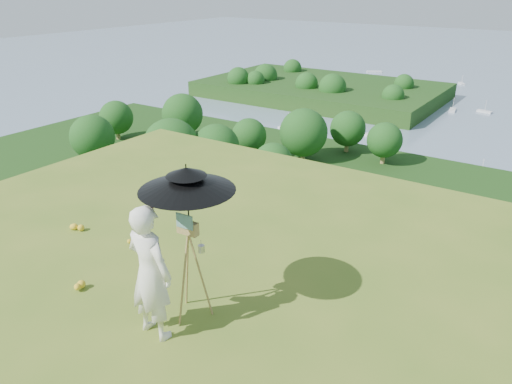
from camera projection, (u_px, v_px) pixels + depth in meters
The scene contains 9 objects.
ground at pixel (175, 323), 6.88m from camera, with size 14.00×14.00×0.00m, color #507421.
forest_slope at pixel (459, 381), 44.99m from camera, with size 140.00×56.00×22.00m, color #10390F.
peninsula at pixel (321, 82), 175.05m from camera, with size 90.00×60.00×12.00m, color #10390F, non-canonical shape.
slope_trees at pixel (488, 245), 39.49m from camera, with size 110.00×50.00×6.00m, color #184D17, non-canonical shape.
wildflowers at pixel (186, 310), 7.04m from camera, with size 10.00×10.50×0.12m, color gold, non-canonical shape.
painter at pixel (150, 273), 6.33m from camera, with size 0.68×0.45×1.88m, color white.
field_easel at pixel (190, 265), 6.76m from camera, with size 0.60×0.60×1.58m, color olive, non-canonical shape.
sun_umbrella at pixel (188, 198), 6.40m from camera, with size 1.25×1.25×0.94m, color black, non-canonical shape.
painter_cap at pixel (144, 210), 5.98m from camera, with size 0.18×0.21×0.10m, color #DE7A87, non-canonical shape.
Camera 1 is at (4.06, -4.03, 4.36)m, focal length 35.00 mm.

